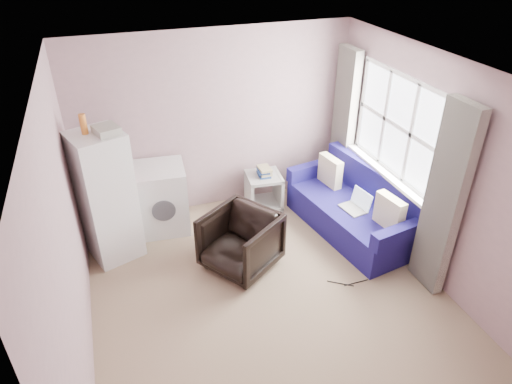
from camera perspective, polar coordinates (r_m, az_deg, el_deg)
room at (r=4.49m, az=2.13°, el=-0.99°), size 3.84×4.24×2.54m
armchair at (r=5.38m, az=-1.97°, el=-5.93°), size 1.03×1.04×0.79m
fridge at (r=5.63m, az=-18.19°, el=-0.51°), size 0.71×0.71×1.85m
washing_machine at (r=6.15m, az=-11.67°, el=-0.59°), size 0.70×0.70×0.90m
side_table at (r=6.53m, az=0.97°, el=0.42°), size 0.52×0.52×0.65m
sofa at (r=6.20m, az=12.34°, el=-2.10°), size 1.17×2.03×0.86m
window_dressing at (r=5.86m, az=15.96°, el=4.25°), size 0.17×2.62×2.18m
floor_cables at (r=5.48m, az=11.46°, el=-11.09°), size 0.46×0.19×0.01m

